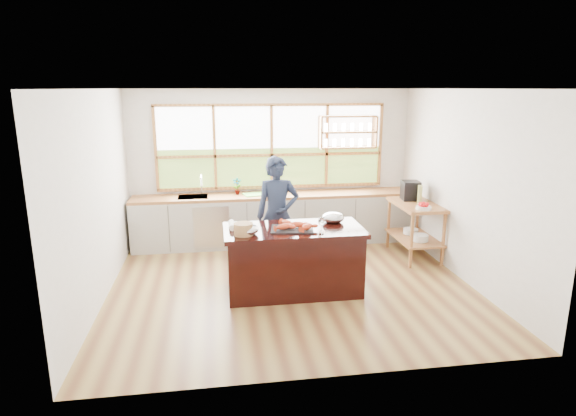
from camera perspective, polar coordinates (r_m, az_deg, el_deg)
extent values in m
plane|color=olive|center=(6.88, 0.37, -9.14)|extent=(5.00, 5.00, 0.00)
cube|color=silver|center=(8.66, -1.96, 5.00)|extent=(5.00, 0.02, 2.70)
cube|color=silver|center=(4.34, 5.07, -4.28)|extent=(5.00, 0.02, 2.70)
cube|color=silver|center=(6.57, -21.69, 1.09)|extent=(0.02, 4.50, 2.70)
cube|color=silver|center=(7.29, 20.21, 2.41)|extent=(0.02, 4.50, 2.70)
cube|color=silver|center=(6.33, 0.41, 13.95)|extent=(5.00, 4.50, 0.02)
cube|color=#AD743D|center=(8.59, -1.95, 7.28)|extent=(4.05, 0.06, 1.50)
cube|color=white|center=(8.58, -1.99, 9.61)|extent=(3.98, 0.01, 0.75)
cube|color=#36551A|center=(8.66, -1.95, 4.82)|extent=(3.98, 0.01, 0.70)
cube|color=#AD743D|center=(8.70, 7.14, 10.74)|extent=(1.00, 0.28, 0.03)
cube|color=#AD743D|center=(8.72, 7.08, 8.93)|extent=(1.00, 0.28, 0.03)
cube|color=#AD743D|center=(8.74, 7.03, 7.14)|extent=(1.00, 0.28, 0.03)
cube|color=#AD743D|center=(8.59, 3.83, 8.94)|extent=(0.03, 0.28, 0.55)
cube|color=#AD743D|center=(8.86, 10.23, 8.90)|extent=(0.03, 0.28, 0.55)
cube|color=#AEADA5|center=(8.56, -1.66, -1.45)|extent=(4.90, 0.62, 0.85)
cube|color=#B7B9BE|center=(8.20, -9.05, -2.29)|extent=(0.60, 0.01, 0.72)
cube|color=brown|center=(8.45, -1.68, 1.49)|extent=(4.90, 0.62, 0.05)
cube|color=#B7B9BE|center=(8.41, -11.18, 0.79)|extent=(0.50, 0.42, 0.16)
cube|color=brown|center=(7.82, 17.95, -3.46)|extent=(0.04, 0.04, 0.90)
cube|color=brown|center=(8.69, 15.05, -1.53)|extent=(0.04, 0.04, 0.90)
cube|color=brown|center=(7.61, 14.43, -3.70)|extent=(0.04, 0.04, 0.90)
cube|color=brown|center=(8.50, 11.83, -1.69)|extent=(0.04, 0.04, 0.90)
cube|color=brown|center=(8.18, 14.70, -3.42)|extent=(0.62, 1.10, 0.03)
cube|color=brown|center=(8.04, 14.95, 0.36)|extent=(0.62, 1.10, 0.05)
cylinder|color=silver|center=(7.95, 15.44, -3.47)|extent=(0.24, 0.24, 0.11)
cylinder|color=silver|center=(8.30, 14.33, -2.72)|extent=(0.24, 0.24, 0.09)
cube|color=black|center=(6.54, 0.65, -6.44)|extent=(1.77, 0.82, 0.84)
cube|color=black|center=(6.40, 0.66, -2.67)|extent=(1.85, 0.90, 0.06)
imported|color=#1A2338|center=(7.14, -1.25, -0.86)|extent=(0.65, 0.43, 1.75)
imported|color=slate|center=(8.42, -6.07, 2.59)|extent=(0.17, 0.13, 0.30)
cube|color=#62C046|center=(8.41, -3.90, 1.64)|extent=(0.46, 0.38, 0.01)
cube|color=black|center=(8.23, 14.31, 2.02)|extent=(0.31, 0.33, 0.32)
cylinder|color=#A4A954|center=(8.02, 15.36, 1.57)|extent=(0.09, 0.09, 0.30)
cylinder|color=silver|center=(7.66, 15.77, 0.03)|extent=(0.23, 0.23, 0.05)
sphere|color=red|center=(7.67, 16.14, 0.41)|extent=(0.07, 0.07, 0.07)
sphere|color=red|center=(7.70, 15.76, 0.48)|extent=(0.07, 0.07, 0.07)
sphere|color=red|center=(7.66, 15.43, 0.43)|extent=(0.07, 0.07, 0.07)
sphere|color=red|center=(7.61, 15.61, 0.33)|extent=(0.07, 0.07, 0.07)
sphere|color=red|center=(7.62, 16.05, 0.31)|extent=(0.07, 0.07, 0.07)
cube|color=black|center=(6.32, 0.50, -2.51)|extent=(0.61, 0.48, 0.02)
ellipsoid|color=#D35719|center=(6.25, -0.51, -2.25)|extent=(0.23, 0.15, 0.08)
ellipsoid|color=#D35719|center=(6.34, 1.19, -2.00)|extent=(0.23, 0.14, 0.08)
ellipsoid|color=#D35719|center=(6.25, 2.28, -2.26)|extent=(0.21, 0.21, 0.08)
ellipsoid|color=#D35719|center=(6.42, -0.11, -1.80)|extent=(0.18, 0.23, 0.08)
ellipsoid|color=#B7B9BE|center=(6.14, -4.85, -2.56)|extent=(0.29, 0.29, 0.14)
ellipsoid|color=#B7B9BE|center=(6.69, 5.37, -1.14)|extent=(0.31, 0.31, 0.15)
cylinder|color=white|center=(6.15, 3.94, -3.07)|extent=(0.06, 0.06, 0.01)
cylinder|color=white|center=(6.13, 3.95, -2.48)|extent=(0.01, 0.01, 0.13)
ellipsoid|color=white|center=(6.10, 3.97, -1.58)|extent=(0.08, 0.08, 0.10)
cylinder|color=#B38648|center=(6.10, -5.30, -2.51)|extent=(0.24, 0.24, 0.16)
cylinder|color=white|center=(6.43, -6.67, -2.03)|extent=(0.08, 0.30, 0.08)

